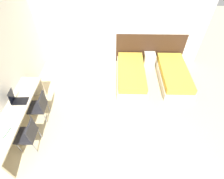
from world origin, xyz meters
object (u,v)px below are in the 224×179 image
Objects in this scene: bed_near_door at (173,75)px; chair_near_laptop at (39,106)px; bed_near_window at (131,74)px; laptop at (17,99)px; nightstand at (149,59)px; chair_near_notebook at (28,134)px.

bed_near_door is 2.26× the size of chair_near_laptop.
laptop is at bearing -149.60° from bed_near_window.
bed_near_window is 2.26× the size of chair_near_laptop.
bed_near_door is 4.21× the size of nightstand.
chair_near_notebook reaches higher than bed_near_window.
laptop is (-3.57, -2.48, 0.59)m from nightstand.
chair_near_laptop is 0.81m from chair_near_notebook.
chair_near_laptop reaches higher than bed_near_window.
laptop is (-0.41, -0.08, 0.34)m from chair_near_laptop.
chair_near_laptop is 2.32× the size of laptop.
nightstand is (-0.70, 0.79, 0.03)m from bed_near_door.
chair_near_laptop is (-2.46, -1.60, 0.28)m from bed_near_window.
chair_near_notebook is at bearing -64.08° from laptop.
chair_near_notebook is at bearing -135.55° from bed_near_window.
laptop reaches higher than chair_near_laptop.
chair_near_laptop is 1.00× the size of chair_near_notebook.
chair_near_notebook is at bearing -134.54° from nightstand.
nightstand is (0.70, 0.79, 0.03)m from bed_near_window.
laptop reaches higher than nightstand.
chair_near_notebook is (-3.85, -2.42, 0.28)m from bed_near_door.
nightstand is at bearing 131.26° from bed_near_door.
nightstand is 3.97m from chair_near_laptop.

